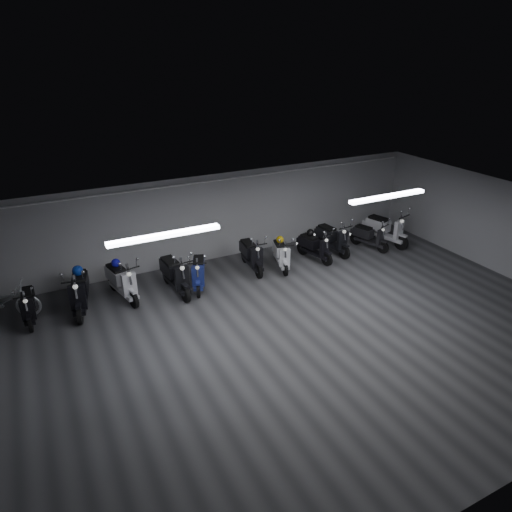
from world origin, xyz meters
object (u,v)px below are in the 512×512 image
scooter_4 (198,268)px  scooter_9 (370,232)px  scooter_6 (281,250)px  helmet_0 (78,271)px  scooter_3 (175,269)px  scooter_8 (333,234)px  scooter_10 (386,224)px  scooter_7 (315,242)px  scooter_0 (27,300)px  scooter_5 (252,250)px  helmet_1 (280,240)px  bicycle (1,298)px  scooter_1 (79,286)px  helmet_2 (310,233)px  helmet_3 (116,263)px  scooter_2 (121,276)px

scooter_4 → scooter_9: size_ratio=1.06×
scooter_6 → helmet_0: bearing=-167.8°
scooter_3 → scooter_4: bearing=-7.9°
scooter_6 → scooter_9: (3.44, -0.05, -0.01)m
scooter_8 → scooter_6: bearing=-178.9°
scooter_9 → scooter_10: scooter_10 is taller
scooter_7 → scooter_8: 0.88m
scooter_0 → scooter_5: bearing=3.7°
scooter_10 → helmet_1: 4.12m
scooter_8 → scooter_10: bearing=-12.4°
scooter_8 → scooter_9: size_ratio=1.13×
scooter_4 → scooter_6: (2.74, 0.05, -0.03)m
scooter_10 → scooter_9: bearing=170.3°
scooter_3 → scooter_7: (4.67, 0.05, -0.10)m
scooter_3 → scooter_9: size_ratio=1.20×
scooter_3 → scooter_10: 7.59m
scooter_9 → helmet_1: (-3.38, 0.26, 0.27)m
scooter_10 → helmet_0: size_ratio=7.17×
scooter_5 → scooter_10: scooter_10 is taller
bicycle → helmet_1: 7.80m
scooter_1 → helmet_2: scooter_1 is taller
scooter_8 → helmet_3: (-6.98, 0.28, 0.31)m
scooter_8 → helmet_2: scooter_8 is taller
scooter_5 → helmet_2: 2.11m
scooter_8 → helmet_1: 2.05m
scooter_7 → bicycle: size_ratio=0.91×
scooter_7 → scooter_8: scooter_8 is taller
scooter_1 → scooter_2: 1.11m
scooter_3 → helmet_3: bearing=153.7°
scooter_0 → scooter_2: bearing=4.9°
scooter_3 → scooter_6: 3.42m
scooter_5 → scooter_1: bearing=-173.0°
helmet_0 → helmet_2: (7.07, -0.16, -0.15)m
scooter_0 → bicycle: 0.72m
scooter_1 → scooter_4: scooter_1 is taller
scooter_7 → helmet_3: scooter_7 is taller
scooter_3 → bicycle: bearing=166.2°
scooter_3 → scooter_4: scooter_3 is taller
bicycle → scooter_6: bearing=-78.3°
scooter_10 → helmet_3: scooter_10 is taller
scooter_10 → helmet_2: bearing=160.7°
scooter_10 → helmet_1: bearing=162.4°
scooter_4 → scooter_7: bearing=23.1°
scooter_1 → scooter_6: scooter_1 is taller
bicycle → helmet_3: size_ratio=7.54×
scooter_3 → bicycle: size_ratio=1.07×
scooter_4 → helmet_1: bearing=27.5°
scooter_0 → scooter_3: size_ratio=0.83×
scooter_7 → helmet_2: bearing=90.0°
scooter_5 → scooter_10: size_ratio=0.91×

